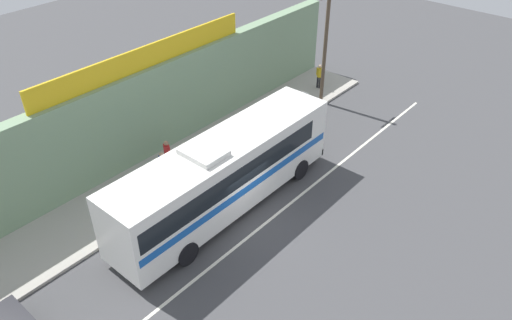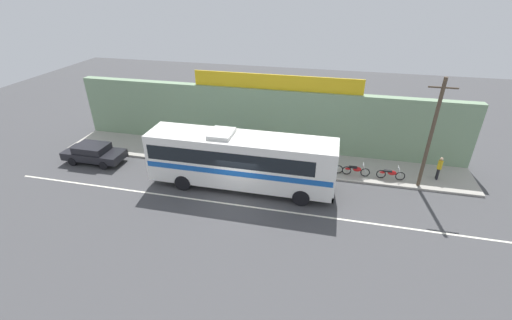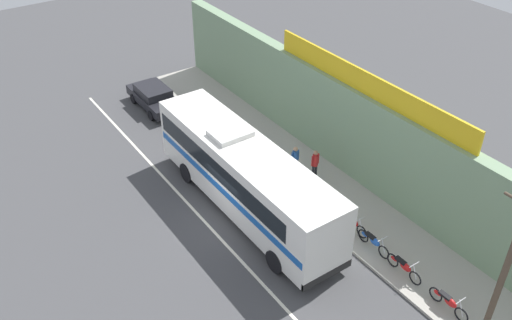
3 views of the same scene
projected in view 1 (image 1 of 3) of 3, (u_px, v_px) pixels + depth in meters
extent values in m
plane|color=#444447|center=(249.00, 218.00, 22.38)|extent=(70.00, 70.00, 0.00)
cube|color=#A8A399|center=(171.00, 172.00, 25.13)|extent=(30.00, 3.60, 0.14)
cube|color=gray|center=(138.00, 118.00, 24.94)|extent=(30.00, 0.70, 4.80)
cube|color=gold|center=(146.00, 57.00, 23.85)|extent=(12.47, 0.12, 1.10)
cube|color=silver|center=(262.00, 226.00, 21.95)|extent=(30.00, 0.14, 0.01)
cube|color=white|center=(225.00, 172.00, 21.86)|extent=(11.78, 2.52, 3.10)
cube|color=black|center=(217.00, 167.00, 21.25)|extent=(10.37, 2.54, 0.96)
cube|color=#1956B2|center=(225.00, 178.00, 22.03)|extent=(11.55, 2.54, 0.36)
cube|color=black|center=(305.00, 113.00, 25.24)|extent=(0.04, 2.27, 1.40)
cube|color=black|center=(303.00, 144.00, 26.28)|extent=(0.12, 2.52, 0.36)
cube|color=silver|center=(204.00, 152.00, 20.17)|extent=(1.40, 1.77, 0.24)
cylinder|color=black|center=(263.00, 152.00, 25.82)|extent=(1.04, 0.32, 1.04)
cylinder|color=black|center=(300.00, 169.00, 24.57)|extent=(1.04, 0.32, 1.04)
cylinder|color=black|center=(149.00, 227.00, 21.14)|extent=(1.04, 0.32, 1.04)
cylinder|color=black|center=(187.00, 253.00, 19.88)|extent=(1.04, 0.32, 1.04)
cylinder|color=brown|center=(325.00, 47.00, 29.23)|extent=(0.22, 0.22, 7.08)
torus|color=black|center=(283.00, 114.00, 29.19)|extent=(0.62, 0.06, 0.62)
torus|color=black|center=(270.00, 122.00, 28.44)|extent=(0.62, 0.06, 0.62)
cylinder|color=silver|center=(283.00, 110.00, 28.97)|extent=(0.34, 0.04, 0.65)
cylinder|color=silver|center=(282.00, 106.00, 28.73)|extent=(0.03, 0.56, 0.03)
ellipsoid|color=red|center=(278.00, 115.00, 28.75)|extent=(0.56, 0.22, 0.34)
cube|color=black|center=(275.00, 115.00, 28.51)|extent=(0.52, 0.20, 0.10)
ellipsoid|color=red|center=(271.00, 120.00, 28.39)|extent=(0.36, 0.14, 0.16)
torus|color=black|center=(264.00, 126.00, 28.11)|extent=(0.62, 0.06, 0.62)
torus|color=black|center=(249.00, 134.00, 27.35)|extent=(0.62, 0.06, 0.62)
cylinder|color=silver|center=(263.00, 122.00, 27.89)|extent=(0.34, 0.04, 0.65)
cylinder|color=silver|center=(262.00, 117.00, 27.65)|extent=(0.03, 0.56, 0.03)
ellipsoid|color=#1E51B2|center=(257.00, 127.00, 27.67)|extent=(0.56, 0.22, 0.34)
cube|color=black|center=(254.00, 127.00, 27.42)|extent=(0.52, 0.20, 0.10)
ellipsoid|color=#1E51B2|center=(250.00, 132.00, 27.30)|extent=(0.36, 0.14, 0.16)
torus|color=black|center=(306.00, 100.00, 30.59)|extent=(0.62, 0.06, 0.62)
torus|color=black|center=(294.00, 107.00, 29.84)|extent=(0.62, 0.06, 0.62)
cylinder|color=silver|center=(305.00, 96.00, 30.37)|extent=(0.34, 0.04, 0.65)
cylinder|color=silver|center=(305.00, 92.00, 30.13)|extent=(0.03, 0.56, 0.03)
ellipsoid|color=red|center=(301.00, 101.00, 30.15)|extent=(0.56, 0.22, 0.34)
cube|color=black|center=(298.00, 101.00, 29.91)|extent=(0.52, 0.20, 0.10)
ellipsoid|color=red|center=(295.00, 105.00, 29.80)|extent=(0.36, 0.14, 0.16)
torus|color=black|center=(245.00, 135.00, 27.27)|extent=(0.62, 0.06, 0.62)
torus|color=black|center=(230.00, 144.00, 26.52)|extent=(0.62, 0.06, 0.62)
cylinder|color=silver|center=(244.00, 131.00, 27.05)|extent=(0.34, 0.04, 0.65)
cylinder|color=silver|center=(242.00, 127.00, 26.81)|extent=(0.03, 0.56, 0.03)
ellipsoid|color=red|center=(238.00, 137.00, 26.83)|extent=(0.56, 0.22, 0.34)
cube|color=black|center=(234.00, 137.00, 26.59)|extent=(0.52, 0.20, 0.10)
ellipsoid|color=red|center=(230.00, 142.00, 26.47)|extent=(0.36, 0.14, 0.16)
cylinder|color=black|center=(167.00, 162.00, 25.00)|extent=(0.13, 0.13, 0.82)
cylinder|color=black|center=(170.00, 163.00, 24.91)|extent=(0.13, 0.13, 0.82)
cylinder|color=red|center=(167.00, 151.00, 24.54)|extent=(0.30, 0.30, 0.62)
sphere|color=#A37556|center=(166.00, 143.00, 24.28)|extent=(0.22, 0.22, 0.22)
cylinder|color=red|center=(164.00, 149.00, 24.63)|extent=(0.08, 0.08, 0.57)
cylinder|color=red|center=(170.00, 152.00, 24.42)|extent=(0.08, 0.08, 0.57)
cylinder|color=brown|center=(163.00, 174.00, 24.16)|extent=(0.13, 0.13, 0.83)
cylinder|color=brown|center=(165.00, 176.00, 24.06)|extent=(0.13, 0.13, 0.83)
cylinder|color=#23519E|center=(163.00, 163.00, 23.70)|extent=(0.30, 0.30, 0.62)
sphere|color=tan|center=(161.00, 155.00, 23.44)|extent=(0.22, 0.22, 0.22)
cylinder|color=#23519E|center=(160.00, 161.00, 23.79)|extent=(0.08, 0.08, 0.57)
cylinder|color=#23519E|center=(165.00, 164.00, 23.57)|extent=(0.08, 0.08, 0.57)
cylinder|color=black|center=(318.00, 82.00, 32.50)|extent=(0.13, 0.13, 0.79)
cylinder|color=black|center=(320.00, 83.00, 32.40)|extent=(0.13, 0.13, 0.79)
cylinder|color=gold|center=(320.00, 73.00, 32.06)|extent=(0.30, 0.30, 0.59)
sphere|color=tan|center=(320.00, 66.00, 31.81)|extent=(0.21, 0.21, 0.21)
cylinder|color=gold|center=(317.00, 71.00, 32.15)|extent=(0.08, 0.08, 0.54)
cylinder|color=gold|center=(322.00, 73.00, 31.93)|extent=(0.08, 0.08, 0.54)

